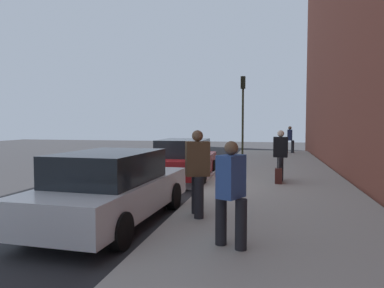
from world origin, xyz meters
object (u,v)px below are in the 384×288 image
(parked_car_white, at_px, (113,188))
(parked_car_red, at_px, (185,160))
(pedestrian_brown_coat, at_px, (197,170))
(rolling_suitcase, at_px, (278,176))
(pedestrian_black_coat, at_px, (280,154))
(pedestrian_blue_coat, at_px, (231,191))
(traffic_light_pole, at_px, (243,103))
(pedestrian_navy_coat, at_px, (290,139))

(parked_car_white, relative_size, parked_car_red, 1.10)
(pedestrian_brown_coat, bearing_deg, rolling_suitcase, -21.52)
(pedestrian_black_coat, bearing_deg, pedestrian_blue_coat, 172.00)
(traffic_light_pole, bearing_deg, pedestrian_blue_coat, -176.40)
(pedestrian_blue_coat, xyz_separation_m, traffic_light_pole, (15.11, 0.95, 2.22))
(pedestrian_blue_coat, height_order, pedestrian_brown_coat, pedestrian_brown_coat)
(traffic_light_pole, height_order, rolling_suitcase, traffic_light_pole)
(pedestrian_brown_coat, bearing_deg, pedestrian_black_coat, -20.14)
(parked_car_white, distance_m, pedestrian_brown_coat, 1.80)
(pedestrian_brown_coat, relative_size, pedestrian_black_coat, 1.05)
(parked_car_red, bearing_deg, pedestrian_blue_coat, -160.66)
(pedestrian_brown_coat, height_order, rolling_suitcase, pedestrian_brown_coat)
(parked_car_white, height_order, pedestrian_black_coat, pedestrian_black_coat)
(pedestrian_navy_coat, relative_size, pedestrian_black_coat, 1.02)
(parked_car_white, xyz_separation_m, pedestrian_navy_coat, (17.10, -4.46, 0.32))
(parked_car_white, xyz_separation_m, pedestrian_brown_coat, (0.45, -1.71, 0.35))
(pedestrian_black_coat, height_order, traffic_light_pole, traffic_light_pole)
(traffic_light_pole, bearing_deg, pedestrian_brown_coat, -179.72)
(pedestrian_brown_coat, height_order, pedestrian_black_coat, pedestrian_brown_coat)
(parked_car_white, distance_m, pedestrian_navy_coat, 17.67)
(traffic_light_pole, xyz_separation_m, rolling_suitcase, (-8.93, -1.82, -2.86))
(parked_car_red, distance_m, pedestrian_brown_coat, 5.44)
(pedestrian_navy_coat, height_order, traffic_light_pole, traffic_light_pole)
(parked_car_red, height_order, pedestrian_blue_coat, pedestrian_blue_coat)
(parked_car_red, xyz_separation_m, traffic_light_pole, (8.18, -1.48, 2.50))
(pedestrian_brown_coat, distance_m, pedestrian_black_coat, 5.31)
(pedestrian_brown_coat, relative_size, traffic_light_pole, 0.39)
(pedestrian_blue_coat, height_order, rolling_suitcase, pedestrian_blue_coat)
(parked_car_red, height_order, traffic_light_pole, traffic_light_pole)
(pedestrian_brown_coat, distance_m, traffic_light_pole, 13.56)
(parked_car_red, height_order, pedestrian_navy_coat, pedestrian_navy_coat)
(parked_car_red, bearing_deg, parked_car_white, 178.37)
(pedestrian_blue_coat, bearing_deg, traffic_light_pole, 3.60)
(parked_car_white, distance_m, pedestrian_black_coat, 6.48)
(pedestrian_brown_coat, xyz_separation_m, rolling_suitcase, (4.46, -1.76, -0.71))
(pedestrian_navy_coat, distance_m, rolling_suitcase, 12.25)
(parked_car_white, bearing_deg, pedestrian_brown_coat, -75.33)
(parked_car_white, relative_size, traffic_light_pole, 1.01)
(parked_car_white, distance_m, traffic_light_pole, 14.15)
(pedestrian_black_coat, bearing_deg, rolling_suitcase, 172.36)
(pedestrian_blue_coat, xyz_separation_m, pedestrian_brown_coat, (1.72, 0.88, 0.07))
(pedestrian_navy_coat, height_order, pedestrian_black_coat, pedestrian_navy_coat)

